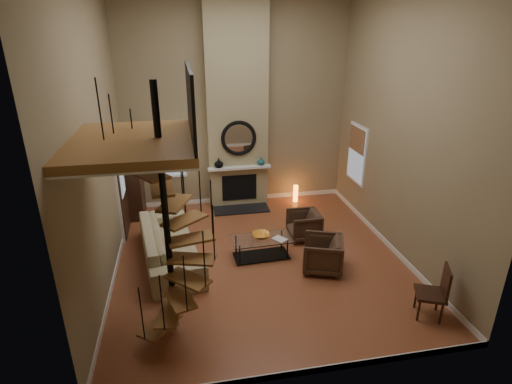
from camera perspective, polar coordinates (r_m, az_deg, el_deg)
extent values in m
cube|color=#AC5E37|center=(8.91, 0.49, -9.36)|extent=(6.00, 6.50, 0.01)
cube|color=#8F7E5C|center=(10.97, -2.84, 12.14)|extent=(6.00, 0.02, 5.50)
cube|color=#8F7E5C|center=(4.84, 8.07, -1.22)|extent=(6.00, 0.02, 5.50)
cube|color=#8F7E5C|center=(7.83, -21.66, 6.53)|extent=(0.02, 6.50, 5.50)
cube|color=#8F7E5C|center=(8.90, 20.07, 8.48)|extent=(0.02, 6.50, 5.50)
cube|color=white|center=(11.73, -2.59, -0.92)|extent=(6.00, 0.02, 0.12)
cube|color=white|center=(6.41, 6.65, -23.85)|extent=(6.00, 0.02, 0.12)
cube|color=white|center=(8.88, -19.14, -10.38)|extent=(0.02, 6.50, 0.12)
cube|color=white|center=(9.83, 17.98, -6.89)|extent=(0.02, 6.50, 0.12)
cube|color=tan|center=(10.78, -2.69, 11.97)|extent=(1.60, 0.38, 5.50)
cube|color=black|center=(11.14, -2.08, -2.44)|extent=(1.50, 0.60, 0.04)
cube|color=black|center=(11.19, -2.35, 0.64)|extent=(0.95, 0.02, 0.72)
cube|color=white|center=(10.91, -2.33, 3.42)|extent=(1.70, 0.18, 0.06)
torus|color=black|center=(10.74, -2.45, 7.57)|extent=(0.94, 0.10, 0.94)
cylinder|color=white|center=(10.75, -2.46, 7.58)|extent=(0.80, 0.01, 0.80)
imported|color=black|center=(10.84, -5.26, 4.07)|extent=(0.24, 0.24, 0.25)
imported|color=#185356|center=(11.01, 0.72, 4.34)|extent=(0.20, 0.20, 0.21)
cube|color=white|center=(11.11, -12.50, 5.69)|extent=(1.02, 0.04, 1.52)
cube|color=#8C9EB2|center=(11.09, -12.50, 5.65)|extent=(0.90, 0.01, 1.40)
cube|color=#A16F48|center=(11.02, -12.60, 6.67)|extent=(0.90, 0.01, 0.98)
cube|color=white|center=(10.89, 14.04, 5.21)|extent=(0.04, 1.02, 1.52)
cube|color=#8C9EB2|center=(10.88, 13.91, 5.20)|extent=(0.01, 0.90, 1.40)
cube|color=#A16F48|center=(10.77, 14.03, 7.16)|extent=(0.01, 0.90, 0.63)
cube|color=white|center=(10.04, -18.47, -0.08)|extent=(0.06, 1.05, 2.16)
cube|color=#321A10|center=(10.04, -18.25, -0.20)|extent=(0.05, 0.90, 2.05)
cube|color=#8C9EB2|center=(9.89, -18.37, 2.09)|extent=(0.01, 0.60, 0.90)
cube|color=olive|center=(5.87, -16.96, 6.66)|extent=(1.70, 2.20, 0.12)
cube|color=white|center=(5.89, -16.88, 5.96)|extent=(1.70, 2.20, 0.03)
cube|color=black|center=(5.73, -9.22, 12.40)|extent=(0.04, 2.20, 0.94)
cylinder|color=black|center=(6.24, -12.59, -3.47)|extent=(0.10, 0.10, 4.02)
cube|color=olive|center=(6.96, -13.30, -17.74)|extent=(0.71, 0.78, 0.04)
cylinder|color=black|center=(6.46, -15.78, -16.21)|extent=(0.02, 0.02, 0.94)
cube|color=olive|center=(6.73, -12.11, -16.34)|extent=(0.46, 0.77, 0.04)
cylinder|color=black|center=(6.17, -13.09, -14.98)|extent=(0.02, 0.02, 0.94)
cube|color=olive|center=(6.57, -10.73, -14.41)|extent=(0.55, 0.79, 0.04)
cylinder|color=black|center=(6.02, -9.93, -12.66)|extent=(0.02, 0.02, 0.94)
cube|color=olive|center=(6.50, -9.58, -12.00)|extent=(0.75, 0.74, 0.04)
cylinder|color=black|center=(6.04, -7.30, -9.44)|extent=(0.02, 0.02, 0.94)
cube|color=olive|center=(6.48, -8.99, -9.30)|extent=(0.79, 0.53, 0.04)
cylinder|color=black|center=(6.18, -5.99, -5.80)|extent=(0.02, 0.02, 0.94)
cube|color=olive|center=(6.51, -9.14, -6.55)|extent=(0.77, 0.48, 0.04)
cylinder|color=black|center=(6.38, -6.26, -2.28)|extent=(0.02, 0.02, 0.94)
cube|color=olive|center=(6.53, -10.00, -3.94)|extent=(0.77, 0.72, 0.04)
cylinder|color=black|center=(6.56, -7.92, 0.81)|extent=(0.02, 0.02, 0.94)
cube|color=olive|center=(6.51, -11.41, -1.58)|extent=(0.58, 0.79, 0.04)
cylinder|color=black|center=(6.66, -10.56, 3.35)|extent=(0.02, 0.02, 0.94)
cube|color=olive|center=(6.45, -13.11, 0.52)|extent=(0.41, 0.75, 0.04)
cylinder|color=black|center=(6.64, -13.71, 5.39)|extent=(0.02, 0.02, 0.94)
cube|color=olive|center=(6.31, -14.81, 2.41)|extent=(0.68, 0.79, 0.04)
cylinder|color=black|center=(6.48, -16.86, 7.06)|extent=(0.02, 0.02, 0.94)
cube|color=olive|center=(6.12, -16.20, 4.22)|extent=(0.80, 0.64, 0.04)
cylinder|color=black|center=(6.20, -19.49, 8.58)|extent=(0.02, 0.02, 0.94)
cube|color=olive|center=(5.89, -17.00, 6.09)|extent=(0.72, 0.34, 0.04)
cylinder|color=black|center=(5.84, -21.07, 10.21)|extent=(0.02, 0.02, 0.94)
cube|color=#321A10|center=(10.95, -16.87, 1.41)|extent=(0.43, 0.91, 2.02)
imported|color=tan|center=(8.84, -12.10, -7.18)|extent=(1.44, 2.83, 0.79)
imported|color=#462F20|center=(9.61, 7.13, -4.59)|extent=(0.73, 0.70, 0.66)
imported|color=#462F20|center=(8.49, 9.86, -8.64)|extent=(1.01, 0.99, 0.72)
cube|color=silver|center=(8.76, 0.77, -6.60)|extent=(1.33, 0.71, 0.02)
cube|color=black|center=(8.96, 0.76, -8.93)|extent=(1.21, 0.59, 0.02)
cylinder|color=black|center=(8.58, -2.29, -8.95)|extent=(0.03, 0.03, 0.48)
cylinder|color=black|center=(8.81, 4.43, -8.14)|extent=(0.03, 0.03, 0.48)
cylinder|color=black|center=(8.96, -2.83, -7.53)|extent=(0.03, 0.03, 0.48)
cylinder|color=black|center=(9.17, 3.61, -6.79)|extent=(0.03, 0.03, 0.48)
imported|color=orange|center=(8.77, 0.71, -6.12)|extent=(0.38, 0.38, 0.09)
imported|color=gray|center=(8.69, 3.25, -6.72)|extent=(0.35, 0.37, 0.03)
cylinder|color=black|center=(10.81, -9.84, -3.60)|extent=(0.34, 0.34, 0.03)
cylinder|color=black|center=(10.50, -10.12, 0.27)|extent=(0.04, 0.04, 1.46)
cylinder|color=#F2E5C6|center=(10.25, -10.40, 4.16)|extent=(0.38, 0.38, 0.30)
cylinder|color=orange|center=(11.64, 5.58, -0.18)|extent=(0.13, 0.13, 0.47)
cube|color=#321A10|center=(7.71, 23.32, -13.06)|extent=(0.63, 0.63, 0.05)
cube|color=#321A10|center=(7.62, 25.16, -11.50)|extent=(0.22, 0.43, 0.56)
cylinder|color=#321A10|center=(7.66, 21.90, -15.18)|extent=(0.05, 0.05, 0.45)
cylinder|color=#321A10|center=(7.73, 24.62, -15.26)|extent=(0.05, 0.05, 0.45)
cylinder|color=#321A10|center=(7.95, 21.56, -13.64)|extent=(0.05, 0.05, 0.45)
cylinder|color=#321A10|center=(8.02, 24.16, -13.73)|extent=(0.05, 0.05, 0.45)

